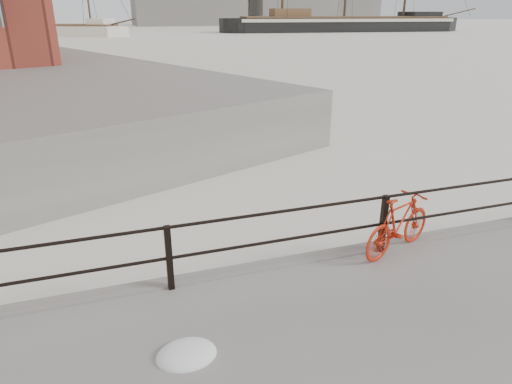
{
  "coord_description": "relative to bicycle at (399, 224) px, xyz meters",
  "views": [
    {
      "loc": [
        -7.63,
        -5.88,
        4.1
      ],
      "look_at": [
        -5.15,
        1.5,
        1.0
      ],
      "focal_mm": 32.0,
      "sensor_mm": 36.0,
      "label": 1
    }
  ],
  "objects": [
    {
      "name": "bicycle",
      "position": [
        0.0,
        0.0,
        0.0
      ],
      "size": [
        1.65,
        0.83,
        1.01
      ],
      "primitive_type": "imported",
      "rotation": [
        0.0,
        0.0,
        0.37
      ],
      "color": "#B3220B",
      "rests_on": "promenade"
    },
    {
      "name": "barque_black",
      "position": [
        45.62,
        85.05,
        -0.85
      ],
      "size": [
        60.88,
        26.44,
        33.43
      ],
      "primitive_type": null,
      "rotation": [
        0.0,
        0.0,
        -0.12
      ],
      "color": "black",
      "rests_on": "ground"
    },
    {
      "name": "schooner_mid",
      "position": [
        -10.22,
        84.21,
        -0.85
      ],
      "size": [
        29.81,
        22.72,
        19.91
      ],
      "primitive_type": null,
      "rotation": [
        0.0,
        0.0,
        -0.46
      ],
      "color": "silver",
      "rests_on": "ground"
    },
    {
      "name": "industrial_east",
      "position": [
        81.27,
        150.25,
        6.15
      ],
      "size": [
        20.0,
        16.0,
        14.0
      ],
      "primitive_type": "cube",
      "color": "gray",
      "rests_on": "ground"
    }
  ]
}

